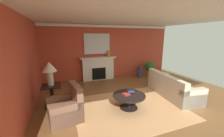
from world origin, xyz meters
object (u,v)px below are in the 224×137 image
(sofa, at_px, (172,88))
(potted_plant, at_px, (150,67))
(armchair_near_window, at_px, (66,109))
(vase_tall_corner, at_px, (140,72))
(fireplace, at_px, (98,69))
(coffee_table, at_px, (129,98))
(mantel_mirror, at_px, (97,44))
(side_table, at_px, (52,94))
(table_lamp, at_px, (49,69))
(vase_mantel_right, at_px, (109,53))

(sofa, xyz_separation_m, potted_plant, (0.81, 2.53, 0.19))
(armchair_near_window, bearing_deg, vase_tall_corner, 35.18)
(fireplace, bearing_deg, vase_tall_corner, -7.47)
(coffee_table, relative_size, vase_tall_corner, 1.75)
(sofa, xyz_separation_m, armchair_near_window, (-3.79, -0.23, 0.01))
(fireplace, xyz_separation_m, mantel_mirror, (0.00, 0.12, 1.27))
(fireplace, relative_size, potted_plant, 2.16)
(coffee_table, distance_m, side_table, 2.45)
(sofa, height_order, side_table, sofa)
(side_table, bearing_deg, sofa, -9.79)
(mantel_mirror, relative_size, table_lamp, 1.74)
(armchair_near_window, xyz_separation_m, side_table, (-0.39, 0.95, 0.09))
(table_lamp, bearing_deg, fireplace, 45.79)
(coffee_table, height_order, potted_plant, potted_plant)
(vase_tall_corner, bearing_deg, side_table, -156.99)
(armchair_near_window, relative_size, potted_plant, 1.14)
(sofa, distance_m, vase_tall_corner, 2.59)
(coffee_table, bearing_deg, vase_mantel_right, 82.32)
(sofa, bearing_deg, fireplace, 125.69)
(side_table, relative_size, vase_tall_corner, 1.23)
(fireplace, xyz_separation_m, sofa, (2.07, -2.88, -0.26))
(side_table, relative_size, vase_mantel_right, 2.17)
(fireplace, bearing_deg, armchair_near_window, -118.78)
(fireplace, relative_size, armchair_near_window, 1.89)
(side_table, bearing_deg, mantel_mirror, 47.35)
(vase_tall_corner, xyz_separation_m, potted_plant, (0.60, -0.05, 0.21))
(armchair_near_window, distance_m, potted_plant, 5.37)
(side_table, xyz_separation_m, potted_plant, (4.99, 1.81, 0.09))
(fireplace, bearing_deg, side_table, -134.21)
(mantel_mirror, xyz_separation_m, side_table, (-2.10, -2.28, -1.43))
(mantel_mirror, distance_m, potted_plant, 3.22)
(table_lamp, height_order, vase_mantel_right, vase_mantel_right)
(coffee_table, height_order, side_table, side_table)
(sofa, distance_m, potted_plant, 2.67)
(armchair_near_window, height_order, coffee_table, armchair_near_window)
(side_table, height_order, vase_mantel_right, vase_mantel_right)
(side_table, height_order, vase_tall_corner, side_table)
(mantel_mirror, relative_size, vase_tall_corner, 2.29)
(mantel_mirror, xyz_separation_m, table_lamp, (-2.10, -2.28, -0.61))
(side_table, height_order, potted_plant, potted_plant)
(mantel_mirror, height_order, table_lamp, mantel_mirror)
(mantel_mirror, xyz_separation_m, vase_tall_corner, (2.29, -0.42, -1.55))
(mantel_mirror, height_order, coffee_table, mantel_mirror)
(vase_mantel_right, distance_m, potted_plant, 2.50)
(sofa, relative_size, coffee_table, 2.18)
(fireplace, height_order, vase_mantel_right, vase_mantel_right)
(mantel_mirror, bearing_deg, vase_tall_corner, -10.41)
(coffee_table, bearing_deg, sofa, 8.23)
(sofa, xyz_separation_m, side_table, (-4.18, 0.72, 0.10))
(armchair_near_window, bearing_deg, side_table, 112.35)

